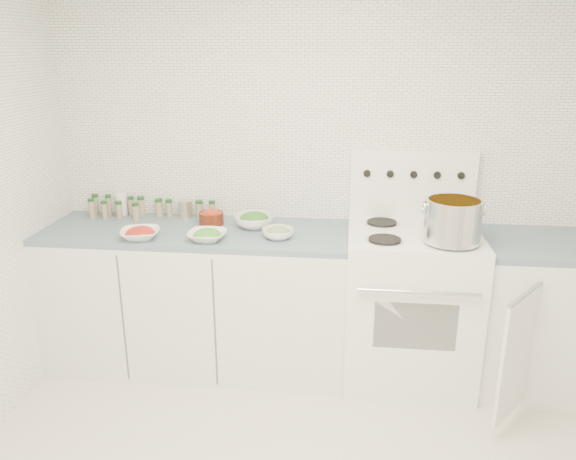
% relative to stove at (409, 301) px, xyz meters
% --- Properties ---
extents(room_walls, '(3.54, 3.04, 2.52)m').
position_rel_stove_xyz_m(room_walls, '(-0.48, -1.19, 1.06)').
color(room_walls, white).
rests_on(room_walls, ground).
extents(counter_left, '(1.85, 0.62, 0.90)m').
position_rel_stove_xyz_m(counter_left, '(-1.30, 0.00, -0.05)').
color(counter_left, white).
rests_on(counter_left, ground).
extents(stove, '(0.76, 0.70, 1.36)m').
position_rel_stove_xyz_m(stove, '(0.00, 0.00, 0.00)').
color(stove, white).
rests_on(stove, ground).
extents(counter_right, '(0.89, 0.94, 0.90)m').
position_rel_stove_xyz_m(counter_right, '(0.82, -0.00, -0.05)').
color(counter_right, white).
rests_on(counter_right, ground).
extents(stock_pot, '(0.33, 0.30, 0.23)m').
position_rel_stove_xyz_m(stock_pot, '(0.18, -0.17, 0.58)').
color(stock_pot, silver).
rests_on(stock_pot, stove).
extents(bowl_tomato, '(0.27, 0.27, 0.08)m').
position_rel_stove_xyz_m(bowl_tomato, '(-1.58, -0.19, 0.44)').
color(bowl_tomato, white).
rests_on(bowl_tomato, counter_left).
extents(bowl_snowpea, '(0.22, 0.22, 0.07)m').
position_rel_stove_xyz_m(bowl_snowpea, '(-1.18, -0.18, 0.43)').
color(bowl_snowpea, white).
rests_on(bowl_snowpea, counter_left).
extents(bowl_broccoli, '(0.31, 0.31, 0.10)m').
position_rel_stove_xyz_m(bowl_broccoli, '(-0.96, 0.09, 0.45)').
color(bowl_broccoli, white).
rests_on(bowl_broccoli, counter_left).
extents(bowl_zucchini, '(0.19, 0.19, 0.07)m').
position_rel_stove_xyz_m(bowl_zucchini, '(-0.79, -0.10, 0.44)').
color(bowl_zucchini, white).
rests_on(bowl_zucchini, counter_left).
extents(bowl_pepper, '(0.15, 0.15, 0.10)m').
position_rel_stove_xyz_m(bowl_pepper, '(-1.23, 0.12, 0.45)').
color(bowl_pepper, '#521C0E').
rests_on(bowl_pepper, counter_left).
extents(salt_canister, '(0.09, 0.09, 0.14)m').
position_rel_stove_xyz_m(salt_canister, '(-1.87, 0.26, 0.47)').
color(salt_canister, white).
rests_on(salt_canister, counter_left).
extents(tin_can, '(0.11, 0.11, 0.11)m').
position_rel_stove_xyz_m(tin_can, '(-1.43, 0.25, 0.46)').
color(tin_can, '#B1A896').
rests_on(tin_can, counter_left).
extents(spice_cluster, '(0.83, 0.16, 0.14)m').
position_rel_stove_xyz_m(spice_cluster, '(-1.73, 0.23, 0.47)').
color(spice_cluster, gray).
rests_on(spice_cluster, counter_left).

